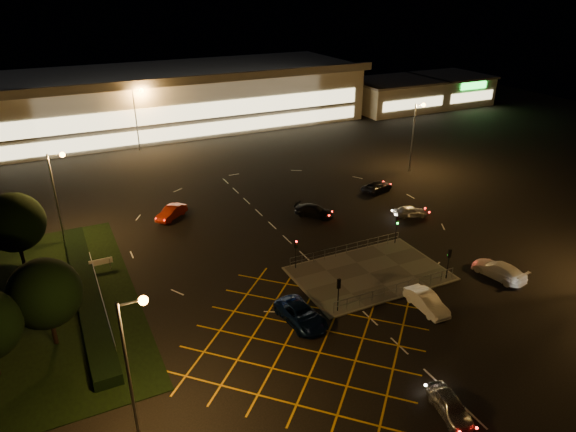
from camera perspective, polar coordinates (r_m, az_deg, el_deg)
name	(u,v)px	position (r m, az deg, el deg)	size (l,w,h in m)	color
ground	(341,269)	(51.06, 5.90, -5.89)	(180.00, 180.00, 0.00)	black
pedestrian_island	(369,273)	(50.59, 9.03, -6.32)	(14.00, 9.00, 0.12)	#4C4944
grass_verge	(27,309)	(50.35, -27.02, -9.24)	(18.00, 30.00, 0.08)	black
hedge	(87,291)	(49.95, -21.43, -7.76)	(2.00, 26.00, 1.00)	black
supermarket	(175,97)	(103.83, -12.50, 12.76)	(72.00, 26.50, 10.50)	beige
retail_unit_a	(393,95)	(116.89, 11.62, 13.08)	(18.80, 14.80, 6.35)	beige
retail_unit_b	(450,88)	(127.08, 17.57, 13.38)	(14.80, 14.80, 6.35)	beige
streetlight_sw	(133,351)	(31.69, -16.86, -14.17)	(1.78, 0.56, 10.03)	slate
streetlight_nw	(58,185)	(58.29, -24.19, 3.12)	(1.78, 0.56, 10.03)	slate
streetlight_ne	(416,128)	(77.14, 14.02, 9.51)	(1.78, 0.56, 10.03)	slate
streetlight_far_left	(138,111)	(88.32, -16.35, 11.13)	(1.78, 0.56, 10.03)	slate
streetlight_far_right	(342,88)	(104.33, 6.06, 13.95)	(1.78, 0.56, 10.03)	slate
signal_sw	(339,288)	(43.68, 5.64, -8.00)	(0.28, 0.30, 3.15)	black
signal_se	(449,258)	(50.28, 17.46, -4.42)	(0.28, 0.30, 3.15)	black
signal_nw	(296,248)	(49.67, 0.87, -3.55)	(0.28, 0.30, 3.15)	black
signal_ne	(397,224)	(55.56, 11.99, -0.90)	(0.28, 0.30, 3.15)	black
tree_c	(14,222)	(55.28, -28.15, -0.63)	(5.76, 5.76, 7.84)	black
tree_e	(45,294)	(42.72, -25.39, -7.80)	(5.40, 5.40, 7.35)	black
car_near_silver	(450,405)	(37.19, 17.55, -19.42)	(1.62, 4.04, 1.37)	silver
car_queue_white	(427,302)	(46.26, 15.14, -9.17)	(1.62, 4.64, 1.53)	white
car_left_blue	(301,314)	(43.19, 1.44, -10.88)	(2.53, 5.48, 1.52)	#0B1C46
car_far_dkgrey	(314,211)	(61.65, 2.91, 0.58)	(1.93, 4.74, 1.38)	black
car_right_silver	(411,211)	(63.20, 13.46, 0.50)	(1.59, 3.96, 1.35)	silver
car_circ_red	(171,212)	(62.62, -12.83, 0.40)	(1.56, 4.47, 1.47)	maroon
car_east_grey	(377,187)	(70.01, 9.88, 3.23)	(2.16, 4.69, 1.30)	black
car_approach_white	(499,270)	(53.13, 22.39, -5.55)	(2.15, 5.30, 1.54)	silver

